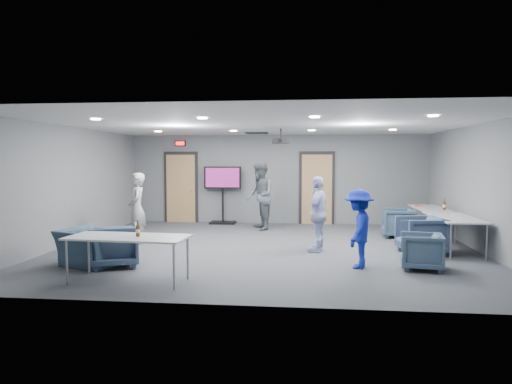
# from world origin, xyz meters

# --- Properties ---
(floor) EXTENTS (9.00, 9.00, 0.00)m
(floor) POSITION_xyz_m (0.00, 0.00, 0.00)
(floor) COLOR #313438
(floor) RESTS_ON ground
(ceiling) EXTENTS (9.00, 9.00, 0.00)m
(ceiling) POSITION_xyz_m (0.00, 0.00, 2.70)
(ceiling) COLOR silver
(ceiling) RESTS_ON wall_back
(wall_back) EXTENTS (9.00, 0.02, 2.70)m
(wall_back) POSITION_xyz_m (0.00, 4.00, 1.35)
(wall_back) COLOR slate
(wall_back) RESTS_ON floor
(wall_front) EXTENTS (9.00, 0.02, 2.70)m
(wall_front) POSITION_xyz_m (0.00, -4.00, 1.35)
(wall_front) COLOR slate
(wall_front) RESTS_ON floor
(wall_left) EXTENTS (0.02, 8.00, 2.70)m
(wall_left) POSITION_xyz_m (-4.50, 0.00, 1.35)
(wall_left) COLOR slate
(wall_left) RESTS_ON floor
(wall_right) EXTENTS (0.02, 8.00, 2.70)m
(wall_right) POSITION_xyz_m (4.50, 0.00, 1.35)
(wall_right) COLOR slate
(wall_right) RESTS_ON floor
(door_left) EXTENTS (1.06, 0.17, 2.24)m
(door_left) POSITION_xyz_m (-3.00, 3.95, 1.07)
(door_left) COLOR black
(door_left) RESTS_ON wall_back
(door_right) EXTENTS (1.06, 0.17, 2.24)m
(door_right) POSITION_xyz_m (1.20, 3.95, 1.07)
(door_right) COLOR black
(door_right) RESTS_ON wall_back
(exit_sign) EXTENTS (0.32, 0.08, 0.16)m
(exit_sign) POSITION_xyz_m (-3.00, 3.93, 2.45)
(exit_sign) COLOR black
(exit_sign) RESTS_ON wall_back
(hvac_diffuser) EXTENTS (0.60, 0.60, 0.03)m
(hvac_diffuser) POSITION_xyz_m (-0.50, 2.80, 2.69)
(hvac_diffuser) COLOR black
(hvac_diffuser) RESTS_ON ceiling
(downlights) EXTENTS (6.18, 3.78, 0.02)m
(downlights) POSITION_xyz_m (0.00, 0.00, 2.68)
(downlights) COLOR white
(downlights) RESTS_ON ceiling
(person_a) EXTENTS (0.58, 0.70, 1.64)m
(person_a) POSITION_xyz_m (-3.01, 0.20, 0.82)
(person_a) COLOR #9EA09D
(person_a) RESTS_ON floor
(person_b) EXTENTS (0.97, 1.10, 1.90)m
(person_b) POSITION_xyz_m (-0.40, 2.66, 0.95)
(person_b) COLOR slate
(person_b) RESTS_ON floor
(person_c) EXTENTS (0.66, 1.01, 1.60)m
(person_c) POSITION_xyz_m (1.12, -0.24, 0.80)
(person_c) COLOR #B4BDE8
(person_c) RESTS_ON floor
(person_d) EXTENTS (0.76, 1.03, 1.42)m
(person_d) POSITION_xyz_m (1.80, -1.65, 0.71)
(person_d) COLOR #192AA4
(person_d) RESTS_ON floor
(chair_right_a) EXTENTS (0.87, 0.85, 0.72)m
(chair_right_a) POSITION_xyz_m (3.18, 1.77, 0.36)
(chair_right_a) COLOR #36495E
(chair_right_a) RESTS_ON floor
(chair_right_b) EXTENTS (0.97, 0.95, 0.77)m
(chair_right_b) POSITION_xyz_m (3.23, -0.26, 0.39)
(chair_right_b) COLOR #3C4B67
(chair_right_b) RESTS_ON floor
(chair_right_c) EXTENTS (0.82, 0.80, 0.65)m
(chair_right_c) POSITION_xyz_m (2.90, -1.66, 0.32)
(chair_right_c) COLOR #3E556C
(chair_right_c) RESTS_ON floor
(chair_front_a) EXTENTS (1.10, 1.11, 0.78)m
(chair_front_a) POSITION_xyz_m (-2.61, -2.00, 0.39)
(chair_front_a) COLOR #3E4F6B
(chair_front_a) RESTS_ON floor
(chair_front_b) EXTENTS (1.30, 1.22, 0.67)m
(chair_front_b) POSITION_xyz_m (-3.06, -2.00, 0.34)
(chair_front_b) COLOR #395063
(chair_front_b) RESTS_ON floor
(table_right_a) EXTENTS (0.71, 1.71, 0.73)m
(table_right_a) POSITION_xyz_m (4.00, 2.03, 0.68)
(table_right_a) COLOR #A6A9AB
(table_right_a) RESTS_ON floor
(table_right_b) EXTENTS (0.82, 1.98, 0.73)m
(table_right_b) POSITION_xyz_m (4.00, 0.13, 0.69)
(table_right_b) COLOR #A6A9AB
(table_right_b) RESTS_ON floor
(table_front_left) EXTENTS (1.96, 0.92, 0.73)m
(table_front_left) POSITION_xyz_m (-1.94, -3.00, 0.69)
(table_front_left) COLOR #A6A9AB
(table_front_left) RESTS_ON floor
(bottle_front) EXTENTS (0.07, 0.07, 0.25)m
(bottle_front) POSITION_xyz_m (-1.78, -2.99, 0.82)
(bottle_front) COLOR #522E0E
(bottle_front) RESTS_ON table_front_left
(bottle_right) EXTENTS (0.07, 0.07, 0.28)m
(bottle_right) POSITION_xyz_m (4.20, 1.50, 0.83)
(bottle_right) COLOR #522E0E
(bottle_right) RESTS_ON table_right_a
(snack_box) EXTENTS (0.16, 0.11, 0.04)m
(snack_box) POSITION_xyz_m (3.79, 2.33, 0.75)
(snack_box) COLOR #BF4A2F
(snack_box) RESTS_ON table_right_a
(wrapper) EXTENTS (0.22, 0.17, 0.04)m
(wrapper) POSITION_xyz_m (4.09, 0.20, 0.75)
(wrapper) COLOR silver
(wrapper) RESTS_ON table_right_b
(tv_stand) EXTENTS (1.14, 0.54, 1.74)m
(tv_stand) POSITION_xyz_m (-1.65, 3.75, 0.99)
(tv_stand) COLOR black
(tv_stand) RESTS_ON floor
(projector) EXTENTS (0.43, 0.41, 0.36)m
(projector) POSITION_xyz_m (0.26, 1.08, 2.40)
(projector) COLOR black
(projector) RESTS_ON ceiling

